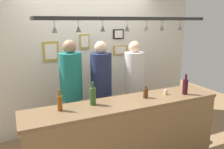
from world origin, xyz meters
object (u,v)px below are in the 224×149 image
Objects in this scene: person_left_teal_shirt at (71,85)px; picture_frame_crest at (85,42)px; person_right_white_patterned_shirt at (134,80)px; cupcake at (166,92)px; bottle_beer_brown_stubby at (146,93)px; bottle_beer_amber_tall at (60,103)px; person_middle_navy_shirt at (101,83)px; picture_frame_upper_small at (119,34)px; picture_frame_lower_pair at (120,50)px; bottle_wine_dark_red at (185,86)px; picture_frame_caricature at (51,52)px; bottle_champagne_green at (93,96)px.

person_left_teal_shirt is 0.96m from picture_frame_crest.
person_right_white_patterned_shirt is 21.43× the size of cupcake.
bottle_beer_brown_stubby is 1.18m from bottle_beer_amber_tall.
person_left_teal_shirt is at bearing 65.53° from bottle_beer_amber_tall.
person_middle_navy_shirt reaches higher than bottle_beer_amber_tall.
picture_frame_upper_small reaches higher than bottle_beer_brown_stubby.
bottle_beer_brown_stubby is 1.48m from picture_frame_lower_pair.
person_middle_navy_shirt is at bearing 137.43° from bottle_wine_dark_red.
bottle_wine_dark_red is 0.88× the size of picture_frame_caricature.
person_left_teal_shirt is at bearing -74.58° from picture_frame_caricature.
bottle_champagne_green is at bearing 172.76° from bottle_wine_dark_red.
person_middle_navy_shirt is 1.04m from cupcake.
bottle_champagne_green is 1.41m from picture_frame_caricature.
picture_frame_caricature is (-1.27, 0.62, 0.49)m from person_right_white_patterned_shirt.
person_middle_navy_shirt is 5.65× the size of bottle_champagne_green.
bottle_beer_brown_stubby is 0.35m from cupcake.
bottle_champagne_green is (-1.36, 0.17, 0.00)m from bottle_wine_dark_red.
bottle_beer_amber_tall is (-0.33, -0.72, 0.01)m from person_left_teal_shirt.
bottle_beer_brown_stubby is at bearing -4.85° from bottle_champagne_green.
person_right_white_patterned_shirt reaches higher than bottle_wine_dark_red.
picture_frame_crest reaches higher than bottle_beer_amber_tall.
bottle_wine_dark_red and bottle_champagne_green have the same top height.
picture_frame_crest reaches higher than person_right_white_patterned_shirt.
bottle_beer_brown_stubby is 0.62m from bottle_wine_dark_red.
bottle_beer_amber_tall is at bearing 178.39° from cupcake.
bottle_beer_amber_tall is at bearing -153.22° from person_right_white_patterned_shirt.
bottle_beer_brown_stubby is 0.60× the size of bottle_champagne_green.
person_middle_navy_shirt is 7.71× the size of picture_frame_upper_small.
picture_frame_upper_small is (1.44, 1.34, 0.69)m from bottle_beer_amber_tall.
picture_frame_lower_pair is (0.66, 0.62, 0.42)m from person_middle_navy_shirt.
bottle_wine_dark_red is at bearing -77.23° from picture_frame_upper_small.
picture_frame_caricature is 1.31× the size of picture_frame_crest.
bottle_wine_dark_red is 1.79m from bottle_beer_amber_tall.
person_left_teal_shirt is at bearing 137.71° from bottle_beer_brown_stubby.
person_right_white_patterned_shirt is 0.77m from cupcake.
picture_frame_upper_small is at bearing 102.77° from bottle_wine_dark_red.
picture_frame_lower_pair is (1.06, 1.32, 0.37)m from bottle_champagne_green.
picture_frame_lower_pair is (-0.29, 1.49, 0.37)m from bottle_wine_dark_red.
person_right_white_patterned_shirt is at bearing 71.40° from bottle_beer_brown_stubby.
picture_frame_caricature is 1.13× the size of picture_frame_lower_pair.
picture_frame_upper_small is (1.02, 1.32, 0.68)m from bottle_champagne_green.
bottle_beer_brown_stubby is (0.85, -0.77, -0.02)m from person_left_teal_shirt.
bottle_beer_amber_tall is (-1.43, -0.72, 0.05)m from person_right_white_patterned_shirt.
person_middle_navy_shirt is 4.99× the size of picture_frame_caricature.
person_left_teal_shirt reaches higher than bottle_beer_brown_stubby.
bottle_beer_amber_tall is (-1.17, 0.05, 0.03)m from bottle_beer_brown_stubby.
bottle_champagne_green is 1.73m from picture_frame_lower_pair.
bottle_wine_dark_red is at bearing -23.31° from cupcake.
bottle_beer_amber_tall is at bearing 177.78° from bottle_beer_brown_stubby.
bottle_wine_dark_red reaches higher than bottle_beer_brown_stubby.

